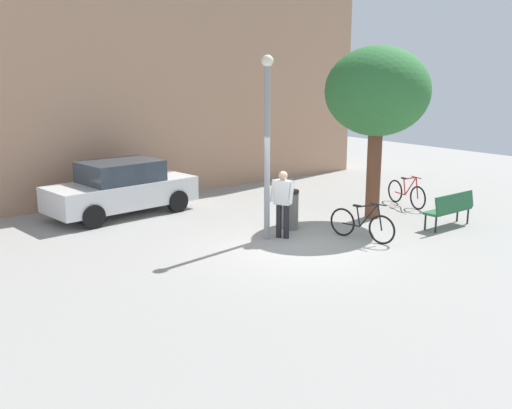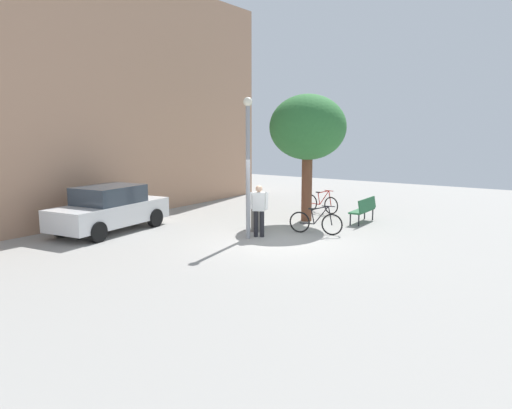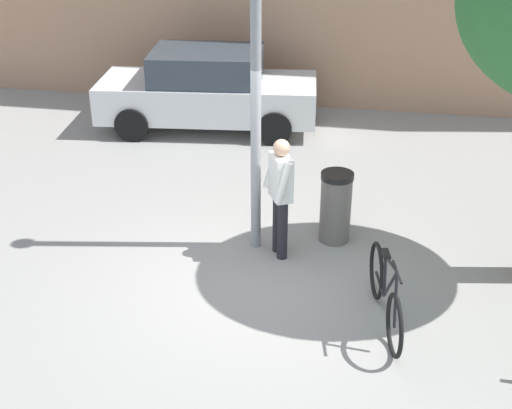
{
  "view_description": "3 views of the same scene",
  "coord_description": "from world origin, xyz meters",
  "px_view_note": "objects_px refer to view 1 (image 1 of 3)",
  "views": [
    {
      "loc": [
        -8.76,
        -9.91,
        4.03
      ],
      "look_at": [
        -0.37,
        1.22,
        0.83
      ],
      "focal_mm": 40.92,
      "sensor_mm": 36.0,
      "label": 1
    },
    {
      "loc": [
        -12.52,
        -7.7,
        3.44
      ],
      "look_at": [
        -0.04,
        0.79,
        1.07
      ],
      "focal_mm": 33.96,
      "sensor_mm": 36.0,
      "label": 2
    },
    {
      "loc": [
        1.29,
        -7.28,
        4.87
      ],
      "look_at": [
        -0.13,
        0.31,
        0.97
      ],
      "focal_mm": 48.63,
      "sensor_mm": 36.0,
      "label": 3
    }
  ],
  "objects_px": {
    "park_bench": "(451,207)",
    "plaza_tree": "(377,93)",
    "lamppost": "(267,135)",
    "bicycle_red": "(406,194)",
    "person_by_lamppost": "(283,200)",
    "trash_bin": "(290,209)",
    "parked_car_white": "(121,188)",
    "bicycle_black": "(362,225)"
  },
  "relations": [
    {
      "from": "bicycle_black",
      "to": "person_by_lamppost",
      "type": "bearing_deg",
      "value": 137.42
    },
    {
      "from": "park_bench",
      "to": "bicycle_red",
      "type": "height_order",
      "value": "bicycle_red"
    },
    {
      "from": "park_bench",
      "to": "lamppost",
      "type": "bearing_deg",
      "value": 155.3
    },
    {
      "from": "lamppost",
      "to": "person_by_lamppost",
      "type": "height_order",
      "value": "lamppost"
    },
    {
      "from": "lamppost",
      "to": "parked_car_white",
      "type": "height_order",
      "value": "lamppost"
    },
    {
      "from": "person_by_lamppost",
      "to": "parked_car_white",
      "type": "height_order",
      "value": "person_by_lamppost"
    },
    {
      "from": "bicycle_red",
      "to": "parked_car_white",
      "type": "xyz_separation_m",
      "value": [
        -7.39,
        4.18,
        0.39
      ]
    },
    {
      "from": "lamppost",
      "to": "bicycle_black",
      "type": "xyz_separation_m",
      "value": [
        1.78,
        -1.48,
        -2.17
      ]
    },
    {
      "from": "bicycle_black",
      "to": "park_bench",
      "type": "bearing_deg",
      "value": -12.24
    },
    {
      "from": "park_bench",
      "to": "parked_car_white",
      "type": "height_order",
      "value": "parked_car_white"
    },
    {
      "from": "bicycle_red",
      "to": "parked_car_white",
      "type": "distance_m",
      "value": 8.5
    },
    {
      "from": "bicycle_red",
      "to": "bicycle_black",
      "type": "distance_m",
      "value": 4.2
    },
    {
      "from": "lamppost",
      "to": "person_by_lamppost",
      "type": "bearing_deg",
      "value": -25.51
    },
    {
      "from": "lamppost",
      "to": "park_bench",
      "type": "bearing_deg",
      "value": -24.7
    },
    {
      "from": "park_bench",
      "to": "plaza_tree",
      "type": "bearing_deg",
      "value": 112.79
    },
    {
      "from": "park_bench",
      "to": "trash_bin",
      "type": "relative_size",
      "value": 1.57
    },
    {
      "from": "park_bench",
      "to": "bicycle_red",
      "type": "xyz_separation_m",
      "value": [
        1.11,
        2.33,
        -0.16
      ]
    },
    {
      "from": "person_by_lamppost",
      "to": "parked_car_white",
      "type": "xyz_separation_m",
      "value": [
        -2.14,
        4.61,
        -0.19
      ]
    },
    {
      "from": "lamppost",
      "to": "trash_bin",
      "type": "relative_size",
      "value": 4.27
    },
    {
      "from": "park_bench",
      "to": "bicycle_black",
      "type": "bearing_deg",
      "value": 167.76
    },
    {
      "from": "bicycle_black",
      "to": "parked_car_white",
      "type": "distance_m",
      "value": 6.92
    },
    {
      "from": "lamppost",
      "to": "trash_bin",
      "type": "xyz_separation_m",
      "value": [
        1.06,
        0.37,
        -2.03
      ]
    },
    {
      "from": "bicycle_red",
      "to": "trash_bin",
      "type": "height_order",
      "value": "trash_bin"
    },
    {
      "from": "park_bench",
      "to": "parked_car_white",
      "type": "distance_m",
      "value": 9.05
    },
    {
      "from": "bicycle_red",
      "to": "person_by_lamppost",
      "type": "bearing_deg",
      "value": -175.29
    },
    {
      "from": "bicycle_black",
      "to": "lamppost",
      "type": "bearing_deg",
      "value": 140.31
    },
    {
      "from": "parked_car_white",
      "to": "trash_bin",
      "type": "height_order",
      "value": "parked_car_white"
    },
    {
      "from": "bicycle_red",
      "to": "plaza_tree",
      "type": "bearing_deg",
      "value": -169.29
    },
    {
      "from": "park_bench",
      "to": "trash_bin",
      "type": "bearing_deg",
      "value": 144.71
    },
    {
      "from": "lamppost",
      "to": "plaza_tree",
      "type": "xyz_separation_m",
      "value": [
        3.67,
        -0.11,
        0.91
      ]
    },
    {
      "from": "lamppost",
      "to": "bicycle_red",
      "type": "relative_size",
      "value": 2.48
    },
    {
      "from": "lamppost",
      "to": "trash_bin",
      "type": "distance_m",
      "value": 2.32
    },
    {
      "from": "park_bench",
      "to": "plaza_tree",
      "type": "relative_size",
      "value": 0.34
    },
    {
      "from": "person_by_lamppost",
      "to": "trash_bin",
      "type": "xyz_separation_m",
      "value": [
        0.7,
        0.54,
        -0.45
      ]
    },
    {
      "from": "person_by_lamppost",
      "to": "bicycle_black",
      "type": "xyz_separation_m",
      "value": [
        1.42,
        -1.31,
        -0.58
      ]
    },
    {
      "from": "plaza_tree",
      "to": "bicycle_red",
      "type": "height_order",
      "value": "plaza_tree"
    },
    {
      "from": "lamppost",
      "to": "trash_bin",
      "type": "bearing_deg",
      "value": 19.16
    },
    {
      "from": "lamppost",
      "to": "parked_car_white",
      "type": "bearing_deg",
      "value": 111.87
    },
    {
      "from": "plaza_tree",
      "to": "bicycle_black",
      "type": "xyz_separation_m",
      "value": [
        -1.89,
        -1.37,
        -3.07
      ]
    },
    {
      "from": "parked_car_white",
      "to": "person_by_lamppost",
      "type": "bearing_deg",
      "value": -65.1
    },
    {
      "from": "park_bench",
      "to": "trash_bin",
      "type": "xyz_separation_m",
      "value": [
        -3.44,
        2.43,
        -0.03
      ]
    },
    {
      "from": "person_by_lamppost",
      "to": "park_bench",
      "type": "height_order",
      "value": "person_by_lamppost"
    }
  ]
}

